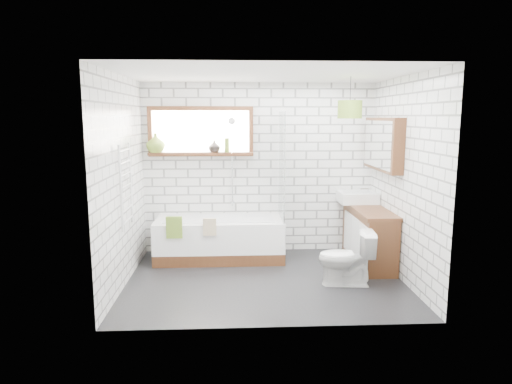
{
  "coord_description": "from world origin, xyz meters",
  "views": [
    {
      "loc": [
        -0.38,
        -5.43,
        2.01
      ],
      "look_at": [
        -0.1,
        0.25,
        1.07
      ],
      "focal_mm": 32.0,
      "sensor_mm": 36.0,
      "label": 1
    }
  ],
  "objects_px": {
    "bathtub": "(220,239)",
    "vanity": "(369,235)",
    "pendant": "(350,109)",
    "toilet": "(346,258)",
    "basin": "(357,197)"
  },
  "relations": [
    {
      "from": "bathtub",
      "to": "basin",
      "type": "relative_size",
      "value": 3.38
    },
    {
      "from": "bathtub",
      "to": "pendant",
      "type": "distance_m",
      "value": 2.54
    },
    {
      "from": "vanity",
      "to": "basin",
      "type": "height_order",
      "value": "basin"
    },
    {
      "from": "toilet",
      "to": "vanity",
      "type": "bearing_deg",
      "value": 153.54
    },
    {
      "from": "bathtub",
      "to": "pendant",
      "type": "xyz_separation_m",
      "value": [
        1.65,
        -0.67,
        1.81
      ]
    },
    {
      "from": "bathtub",
      "to": "toilet",
      "type": "relative_size",
      "value": 2.7
    },
    {
      "from": "bathtub",
      "to": "toilet",
      "type": "xyz_separation_m",
      "value": [
        1.55,
        -1.12,
        0.04
      ]
    },
    {
      "from": "bathtub",
      "to": "vanity",
      "type": "relative_size",
      "value": 1.33
    },
    {
      "from": "bathtub",
      "to": "vanity",
      "type": "bearing_deg",
      "value": -7.97
    },
    {
      "from": "pendant",
      "to": "toilet",
      "type": "bearing_deg",
      "value": -102.63
    },
    {
      "from": "vanity",
      "to": "pendant",
      "type": "bearing_deg",
      "value": -137.78
    },
    {
      "from": "bathtub",
      "to": "vanity",
      "type": "xyz_separation_m",
      "value": [
        2.07,
        -0.29,
        0.1
      ]
    },
    {
      "from": "bathtub",
      "to": "basin",
      "type": "height_order",
      "value": "basin"
    },
    {
      "from": "pendant",
      "to": "bathtub",
      "type": "bearing_deg",
      "value": 157.91
    },
    {
      "from": "basin",
      "to": "toilet",
      "type": "distance_m",
      "value": 1.43
    }
  ]
}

